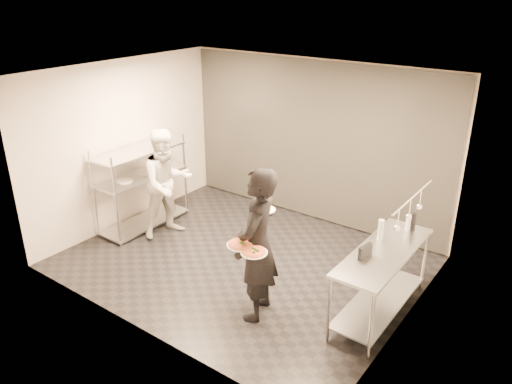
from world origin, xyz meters
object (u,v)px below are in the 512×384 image
Objects in this scene: chef at (167,183)px; pizza_plate_near at (241,244)px; pizza_plate_far at (254,252)px; salad_plate at (265,208)px; bottle_green at (381,230)px; bottle_dark at (413,221)px; bottle_clear at (408,222)px; prep_counter at (382,271)px; waiter at (258,245)px; pass_rack at (142,183)px; pos_monitor at (365,252)px.

pizza_plate_near is (2.39, -1.13, 0.16)m from chef.
pizza_plate_far is 0.63m from salad_plate.
chef is 3.58m from bottle_green.
salad_plate is 2.01m from bottle_dark.
bottle_clear is at bearing -117.40° from bottle_dark.
bottle_green is (1.18, 1.35, -0.01)m from pizza_plate_near.
prep_counter is 7.03× the size of salad_plate.
waiter reaches higher than pizza_plate_far.
pizza_plate_far is 1.51× the size of bottle_clear.
chef is at bearing 2.07° from pass_rack.
bottle_green reaches higher than pizza_plate_far.
pizza_plate_near is 0.56m from salad_plate.
bottle_clear is (0.02, 0.71, 0.40)m from prep_counter.
chef is 5.34× the size of pizza_plate_near.
salad_plate reaches higher than pizza_plate_near.
chef is 2.65m from pizza_plate_near.
pos_monitor is at bearing 100.63° from waiter.
pass_rack reaches higher than pos_monitor.
pos_monitor is at bearing -112.05° from prep_counter.
prep_counter is (4.33, 0.00, -0.14)m from pass_rack.
salad_plate is at bearing -135.12° from bottle_clear.
pizza_plate_far is at bearing -124.86° from bottle_green.
bottle_dark is at bearing 85.37° from prep_counter.
pizza_plate_near is at bearing -126.46° from bottle_dark.
pizza_plate_far is 1.44× the size of bottle_dark.
bottle_dark is (0.06, 0.78, 0.41)m from prep_counter.
pizza_plate_far is 2.18m from bottle_clear.
prep_counter is 6.65× the size of bottle_green.
bottle_clear reaches higher than pos_monitor.
chef reaches higher than prep_counter.
salad_plate reaches higher than pizza_plate_far.
chef is 8.53× the size of bottle_clear.
chef is 3.63m from pos_monitor.
bottle_clear is (1.36, 1.82, -0.04)m from pizza_plate_near.
pizza_plate_far is at bearing -121.53° from bottle_dark.
pass_rack is at bearing 160.43° from pizza_plate_far.
pizza_plate_far is 1.31m from pos_monitor.
pizza_plate_far is (3.21, -1.14, 0.29)m from pass_rack.
bottle_green is (-0.16, 0.24, 0.43)m from prep_counter.
pizza_plate_far is 2.26m from bottle_dark.
pass_rack reaches higher than pizza_plate_near.
bottle_green is at bearing -67.94° from chef.
pos_monitor is 0.84× the size of bottle_green.
bottle_green is at bearing 103.89° from pos_monitor.
pass_rack is 4.33m from prep_counter.
chef reaches higher than pos_monitor.
bottle_dark is (0.22, 0.55, -0.02)m from bottle_green.
pizza_plate_near is 1.32× the size of salad_plate.
bottle_clear is at bearing 9.25° from pass_rack.
waiter is at bearing 66.48° from pizza_plate_near.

